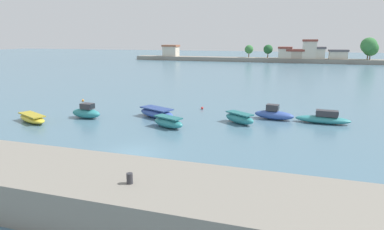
# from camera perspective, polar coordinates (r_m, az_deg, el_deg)

# --- Properties ---
(ground_plane) EXTENTS (400.00, 400.00, 0.00)m
(ground_plane) POSITION_cam_1_polar(r_m,az_deg,el_deg) (26.79, -9.76, -6.46)
(ground_plane) COLOR slate
(seawall_embankment) EXTENTS (86.22, 5.63, 2.15)m
(seawall_embankment) POSITION_cam_1_polar(r_m,az_deg,el_deg) (19.81, -21.41, -11.06)
(seawall_embankment) COLOR gray
(seawall_embankment) RESTS_ON ground
(mooring_bollard) EXTENTS (0.30, 0.30, 0.51)m
(mooring_bollard) POSITION_cam_1_polar(r_m,az_deg,el_deg) (16.30, -10.53, -10.53)
(mooring_bollard) COLOR #2D2D33
(mooring_bollard) RESTS_ON seawall_embankment
(moored_boat_0) EXTENTS (5.11, 3.49, 0.87)m
(moored_boat_0) POSITION_cam_1_polar(r_m,az_deg,el_deg) (39.74, -25.50, -0.50)
(moored_boat_0) COLOR yellow
(moored_boat_0) RESTS_ON ground
(moored_boat_1) EXTENTS (3.73, 1.74, 1.70)m
(moored_boat_1) POSITION_cam_1_polar(r_m,az_deg,el_deg) (39.44, -17.51, 0.43)
(moored_boat_1) COLOR teal
(moored_boat_1) RESTS_ON ground
(moored_boat_2) EXTENTS (5.28, 3.81, 1.09)m
(moored_boat_2) POSITION_cam_1_polar(r_m,az_deg,el_deg) (38.23, -6.03, 0.39)
(moored_boat_2) COLOR #3856A8
(moored_boat_2) RESTS_ON ground
(moored_boat_3) EXTENTS (3.95, 2.71, 1.13)m
(moored_boat_3) POSITION_cam_1_polar(r_m,az_deg,el_deg) (33.76, -4.05, -1.24)
(moored_boat_3) COLOR teal
(moored_boat_3) RESTS_ON ground
(moored_boat_4) EXTENTS (3.90, 3.29, 1.15)m
(moored_boat_4) POSITION_cam_1_polar(r_m,az_deg,el_deg) (35.67, 8.05, -0.54)
(moored_boat_4) COLOR teal
(moored_boat_4) RESTS_ON ground
(moored_boat_5) EXTENTS (4.50, 2.16, 1.65)m
(moored_boat_5) POSITION_cam_1_polar(r_m,az_deg,el_deg) (38.15, 13.72, 0.14)
(moored_boat_5) COLOR #3856A8
(moored_boat_5) RESTS_ON ground
(moored_boat_6) EXTENTS (5.60, 1.80, 1.41)m
(moored_boat_6) POSITION_cam_1_polar(r_m,az_deg,el_deg) (37.95, 21.40, -0.58)
(moored_boat_6) COLOR teal
(moored_boat_6) RESTS_ON ground
(mooring_buoy_0) EXTENTS (0.32, 0.32, 0.32)m
(mooring_buoy_0) POSITION_cam_1_polar(r_m,az_deg,el_deg) (49.84, -18.03, 2.36)
(mooring_buoy_0) COLOR orange
(mooring_buoy_0) RESTS_ON ground
(mooring_buoy_1) EXTENTS (0.34, 0.34, 0.34)m
(mooring_buoy_1) POSITION_cam_1_polar(r_m,az_deg,el_deg) (42.27, 1.73, 1.19)
(mooring_buoy_1) COLOR red
(mooring_buoy_1) RESTS_ON ground
(mooring_buoy_3) EXTENTS (0.40, 0.40, 0.40)m
(mooring_buoy_3) POSITION_cam_1_polar(r_m,az_deg,el_deg) (43.48, 20.64, 0.72)
(mooring_buoy_3) COLOR red
(mooring_buoy_3) RESTS_ON ground
(distant_shoreline) EXTENTS (102.21, 6.83, 8.81)m
(distant_shoreline) POSITION_cam_1_polar(r_m,az_deg,el_deg) (127.42, 15.33, 9.77)
(distant_shoreline) COLOR gray
(distant_shoreline) RESTS_ON ground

